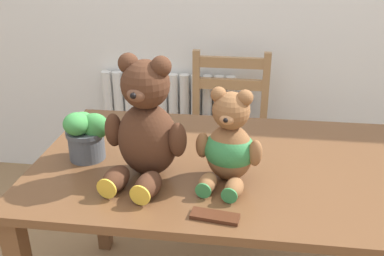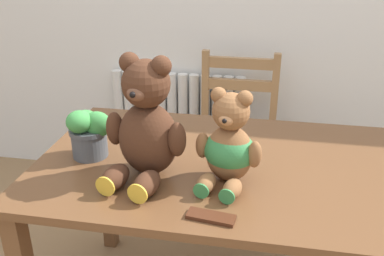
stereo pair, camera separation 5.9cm
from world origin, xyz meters
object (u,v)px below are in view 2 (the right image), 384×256
at_px(teddy_bear_left, 146,126).
at_px(potted_plant, 89,132).
at_px(chocolate_bar, 211,217).
at_px(teddy_bear_right, 229,146).
at_px(wooden_chair_behind, 236,135).

distance_m(teddy_bear_left, potted_plant, 0.27).
relative_size(potted_plant, chocolate_bar, 1.34).
bearing_deg(teddy_bear_right, wooden_chair_behind, -75.89).
xyz_separation_m(teddy_bear_right, chocolate_bar, (-0.02, -0.22, -0.12)).
bearing_deg(wooden_chair_behind, chocolate_bar, 90.99).
bearing_deg(teddy_bear_left, wooden_chair_behind, -91.64).
bearing_deg(teddy_bear_right, chocolate_bar, 94.97).
xyz_separation_m(teddy_bear_left, teddy_bear_right, (0.27, 0.01, -0.05)).
height_order(potted_plant, chocolate_bar, potted_plant).
bearing_deg(chocolate_bar, potted_plant, 148.46).
bearing_deg(teddy_bear_left, chocolate_bar, 150.43).
bearing_deg(potted_plant, teddy_bear_left, -19.35).
bearing_deg(teddy_bear_right, teddy_bear_left, 12.80).
xyz_separation_m(teddy_bear_left, chocolate_bar, (0.24, -0.21, -0.17)).
distance_m(wooden_chair_behind, potted_plant, 1.07).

